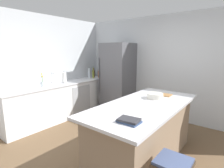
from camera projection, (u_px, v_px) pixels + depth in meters
ground_plane at (111, 155)px, 2.96m from camera, size 7.20×7.20×0.00m
wall_rear at (166, 68)px, 4.45m from camera, size 6.00×0.10×2.60m
wall_left at (31, 69)px, 4.21m from camera, size 0.10×6.00×2.60m
counter_run_left at (63, 100)px, 4.60m from camera, size 0.65×3.06×0.91m
kitchen_island at (144, 132)px, 2.79m from camera, size 1.00×2.17×0.93m
refrigerator at (118, 78)px, 4.95m from camera, size 0.79×0.75×1.93m
sink_faucet at (52, 78)px, 4.33m from camera, size 0.15×0.05×0.30m
flower_vase at (43, 83)px, 4.04m from camera, size 0.08×0.08×0.32m
paper_towel_roll at (64, 78)px, 4.52m from camera, size 0.14×0.14×0.31m
gin_bottle at (101, 73)px, 5.54m from camera, size 0.08×0.08×0.27m
vinegar_bottle at (99, 74)px, 5.47m from camera, size 0.06×0.06×0.26m
syrup_bottle at (94, 74)px, 5.47m from camera, size 0.06×0.06×0.29m
olive_oil_bottle at (93, 74)px, 5.34m from camera, size 0.06×0.06×0.34m
soda_bottle at (89, 74)px, 5.31m from camera, size 0.07×0.07×0.33m
cookbook_stack at (129, 121)px, 2.00m from camera, size 0.26×0.20×0.05m
mixing_bowl at (155, 96)px, 3.00m from camera, size 0.27×0.27×0.09m
cutting_board at (163, 95)px, 3.23m from camera, size 0.31×0.21×0.02m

